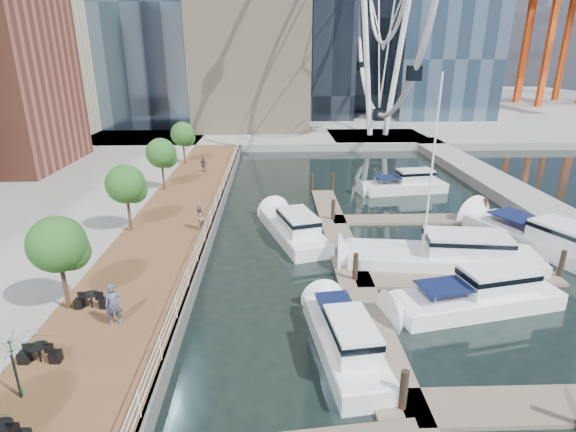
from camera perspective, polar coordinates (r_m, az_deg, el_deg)
The scene contains 16 objects.
ground at distance 19.43m, azimuth 3.46°, elevation -19.69°, with size 520.00×520.00×0.00m, color black.
boardwalk at distance 33.02m, azimuth -14.71°, elevation -1.91°, with size 6.00×60.00×1.00m, color brown.
seawall at distance 32.48m, azimuth -9.54°, elevation -1.89°, with size 0.25×60.00×1.00m, color #595954.
land_far at distance 117.53m, azimuth -1.11°, elevation 13.99°, with size 200.00×114.00×1.00m, color gray.
breakwater at distance 42.73m, azimuth 28.59°, elevation 1.22°, with size 4.00×60.00×1.00m, color gray.
pier at distance 69.73m, azimuth 11.25°, elevation 9.63°, with size 14.00×12.00×1.00m, color gray.
railing at distance 32.14m, azimuth -9.82°, elevation -0.19°, with size 0.10×60.00×1.05m, color white, non-canonical shape.
floating_docks at distance 29.19m, azimuth 17.50°, elevation -5.15°, with size 16.00×34.00×2.60m.
port_cranes at distance 130.71m, azimuth 32.37°, elevation 20.31°, with size 40.00×52.00×38.00m.
street_trees at distance 31.59m, azimuth -19.93°, elevation 3.81°, with size 2.60×42.60×4.60m.
cafe_tables at distance 19.11m, azimuth -30.60°, elevation -18.45°, with size 2.50×13.70×0.74m.
yacht_foreground at distance 25.58m, azimuth 22.68°, elevation -10.76°, with size 2.57×9.59×2.15m, color white, non-canonical shape.
pedestrian_near at distance 21.52m, azimuth -21.28°, elevation -10.47°, with size 0.72×0.47×1.98m, color #43475A.
pedestrian_mid at distance 31.27m, azimuth -11.24°, elevation -0.24°, with size 0.82×0.64×1.68m, color #87665D.
pedestrian_far at distance 47.00m, azimuth -10.67°, elevation 6.43°, with size 0.89×0.37×1.53m, color #30363D.
moored_yachts at distance 29.53m, azimuth 18.88°, elevation -6.07°, with size 23.88×37.21×11.50m.
Camera 1 is at (-1.59, -14.93, 12.34)m, focal length 28.00 mm.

